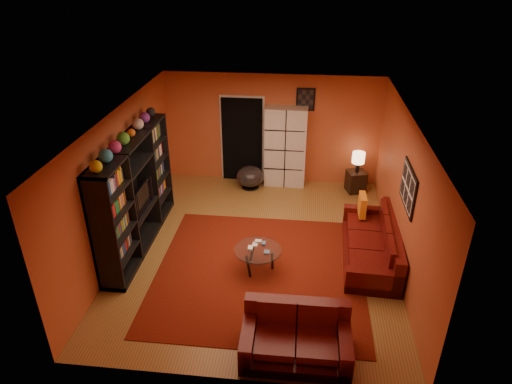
# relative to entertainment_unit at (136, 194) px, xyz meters

# --- Properties ---
(floor) EXTENTS (6.00, 6.00, 0.00)m
(floor) POSITION_rel_entertainment_unit_xyz_m (2.27, 0.00, -1.05)
(floor) COLOR brown
(floor) RESTS_ON ground
(ceiling) EXTENTS (6.00, 6.00, 0.00)m
(ceiling) POSITION_rel_entertainment_unit_xyz_m (2.27, 0.00, 1.55)
(ceiling) COLOR white
(ceiling) RESTS_ON wall_back
(wall_back) EXTENTS (6.00, 0.00, 6.00)m
(wall_back) POSITION_rel_entertainment_unit_xyz_m (2.27, 3.00, 0.25)
(wall_back) COLOR #BA4F29
(wall_back) RESTS_ON floor
(wall_front) EXTENTS (6.00, 0.00, 6.00)m
(wall_front) POSITION_rel_entertainment_unit_xyz_m (2.27, -3.00, 0.25)
(wall_front) COLOR #BA4F29
(wall_front) RESTS_ON floor
(wall_left) EXTENTS (0.00, 6.00, 6.00)m
(wall_left) POSITION_rel_entertainment_unit_xyz_m (-0.23, 0.00, 0.25)
(wall_left) COLOR #BA4F29
(wall_left) RESTS_ON floor
(wall_right) EXTENTS (0.00, 6.00, 6.00)m
(wall_right) POSITION_rel_entertainment_unit_xyz_m (4.78, 0.00, 0.25)
(wall_right) COLOR #BA4F29
(wall_right) RESTS_ON floor
(rug) EXTENTS (3.60, 3.60, 0.01)m
(rug) POSITION_rel_entertainment_unit_xyz_m (2.38, -0.70, -1.04)
(rug) COLOR #521209
(rug) RESTS_ON floor
(doorway) EXTENTS (0.95, 0.10, 2.04)m
(doorway) POSITION_rel_entertainment_unit_xyz_m (1.57, 2.96, -0.03)
(doorway) COLOR black
(doorway) RESTS_ON floor
(wall_art_right) EXTENTS (0.03, 1.00, 0.70)m
(wall_art_right) POSITION_rel_entertainment_unit_xyz_m (4.75, -0.30, 0.55)
(wall_art_right) COLOR black
(wall_art_right) RESTS_ON wall_right
(wall_art_back) EXTENTS (0.42, 0.03, 0.52)m
(wall_art_back) POSITION_rel_entertainment_unit_xyz_m (3.02, 2.98, 1.00)
(wall_art_back) COLOR black
(wall_art_back) RESTS_ON wall_back
(entertainment_unit) EXTENTS (0.45, 3.00, 2.10)m
(entertainment_unit) POSITION_rel_entertainment_unit_xyz_m (0.00, 0.00, 0.00)
(entertainment_unit) COLOR black
(entertainment_unit) RESTS_ON floor
(tv) EXTENTS (0.87, 0.11, 0.50)m
(tv) POSITION_rel_entertainment_unit_xyz_m (0.05, 0.03, -0.08)
(tv) COLOR black
(tv) RESTS_ON entertainment_unit
(sofa) EXTENTS (1.02, 2.29, 0.85)m
(sofa) POSITION_rel_entertainment_unit_xyz_m (4.41, -0.03, -0.77)
(sofa) COLOR #4A0A09
(sofa) RESTS_ON rug
(loveseat) EXTENTS (1.50, 0.91, 0.85)m
(loveseat) POSITION_rel_entertainment_unit_xyz_m (3.06, -2.42, -0.77)
(loveseat) COLOR #4A0A09
(loveseat) RESTS_ON rug
(throw_pillow) EXTENTS (0.12, 0.42, 0.42)m
(throw_pillow) POSITION_rel_entertainment_unit_xyz_m (4.22, 0.79, -0.42)
(throw_pillow) COLOR orange
(throw_pillow) RESTS_ON sofa
(coffee_table) EXTENTS (0.83, 0.83, 0.41)m
(coffee_table) POSITION_rel_entertainment_unit_xyz_m (2.33, -0.62, -0.67)
(coffee_table) COLOR silver
(coffee_table) RESTS_ON floor
(storage_cabinet) EXTENTS (0.96, 0.45, 1.90)m
(storage_cabinet) POSITION_rel_entertainment_unit_xyz_m (2.62, 2.80, -0.10)
(storage_cabinet) COLOR beige
(storage_cabinet) RESTS_ON floor
(bowl_chair) EXTENTS (0.65, 0.65, 0.53)m
(bowl_chair) POSITION_rel_entertainment_unit_xyz_m (1.82, 2.50, -0.77)
(bowl_chair) COLOR black
(bowl_chair) RESTS_ON floor
(side_table) EXTENTS (0.49, 0.49, 0.50)m
(side_table) POSITION_rel_entertainment_unit_xyz_m (4.29, 2.59, -0.80)
(side_table) COLOR black
(side_table) RESTS_ON floor
(table_lamp) EXTENTS (0.29, 0.29, 0.48)m
(table_lamp) POSITION_rel_entertainment_unit_xyz_m (4.29, 2.59, -0.21)
(table_lamp) COLOR black
(table_lamp) RESTS_ON side_table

